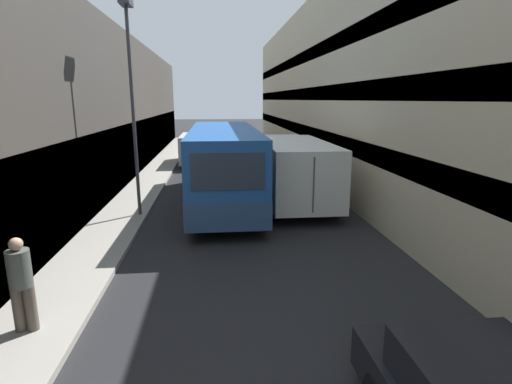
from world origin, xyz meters
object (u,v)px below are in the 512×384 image
object	(u,v)px
bus	(224,164)
street_lamp	(130,71)
panel_van	(196,148)
pedestrian	(21,282)
box_truck	(290,166)

from	to	relation	value
bus	street_lamp	world-z (taller)	street_lamp
panel_van	street_lamp	distance (m)	13.09
panel_van	pedestrian	bearing A→B (deg)	-96.38
bus	box_truck	size ratio (longest dim) A/B	1.18
bus	panel_van	world-z (taller)	bus
bus	pedestrian	world-z (taller)	bus
street_lamp	pedestrian	bearing A→B (deg)	-95.15
street_lamp	bus	bearing A→B (deg)	30.15
pedestrian	street_lamp	bearing A→B (deg)	84.85
box_truck	panel_van	distance (m)	11.04
bus	pedestrian	size ratio (longest dim) A/B	5.70
bus	box_truck	bearing A→B (deg)	8.44
panel_van	pedestrian	xyz separation A→B (m)	(-2.22, -19.87, -0.00)
street_lamp	panel_van	bearing A→B (deg)	82.88
box_truck	street_lamp	xyz separation A→B (m)	(-5.99, -2.25, 3.71)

